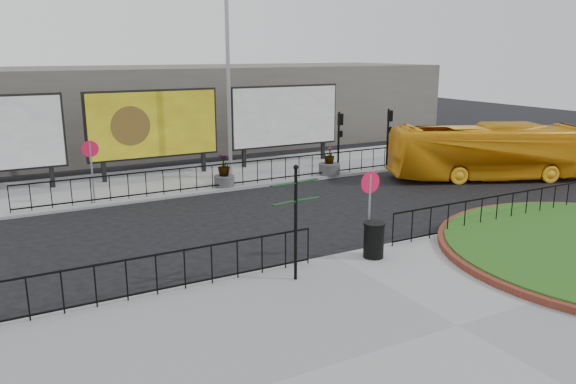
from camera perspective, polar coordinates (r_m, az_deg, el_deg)
ground at (r=16.65m, az=4.48°, el=-6.76°), size 90.00×90.00×0.00m
pavement_near at (r=13.11m, az=16.86°, el=-13.08°), size 30.00×10.00×0.12m
pavement_far at (r=27.05m, az=-9.58°, el=1.40°), size 44.00×6.00×0.12m
railing_near_left at (r=13.96m, az=-16.07°, el=-8.57°), size 10.00×0.10×1.10m
railing_near_right at (r=20.41m, az=20.45°, el=-1.71°), size 9.00×0.10×1.10m
railing_far at (r=24.81m, az=-5.37°, el=1.83°), size 18.00×0.10×1.10m
speed_sign_far at (r=23.01m, az=-19.39°, el=3.28°), size 0.64×0.07×2.47m
speed_sign_near at (r=16.32m, az=8.30°, el=-0.24°), size 0.64×0.07×2.47m
billboard_mid at (r=27.10m, az=-13.50°, el=6.68°), size 6.20×0.31×4.10m
billboard_right at (r=29.71m, az=-0.30°, el=7.69°), size 6.20×0.31×4.10m
lamp_post at (r=26.04m, az=-6.07°, el=11.62°), size 0.74×0.18×9.23m
signal_pole_a at (r=27.21m, az=5.25°, el=5.97°), size 0.22×0.26×3.00m
signal_pole_b at (r=28.99m, az=10.20°, el=6.31°), size 0.22×0.26×3.00m
building_backdrop at (r=36.17m, az=-15.10°, el=8.20°), size 40.00×10.00×5.00m
fingerpost_sign at (r=14.26m, az=0.79°, el=-1.99°), size 1.43×0.38×3.06m
litter_bin at (r=16.40m, az=8.71°, el=-4.82°), size 0.63×0.63×1.04m
bus at (r=28.18m, az=19.87°, el=3.86°), size 9.52×5.96×2.64m
planter_b at (r=24.88m, az=-6.51°, el=1.82°), size 0.90×0.90×1.44m
planter_c at (r=27.25m, az=4.23°, el=2.75°), size 1.02×1.02×1.40m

